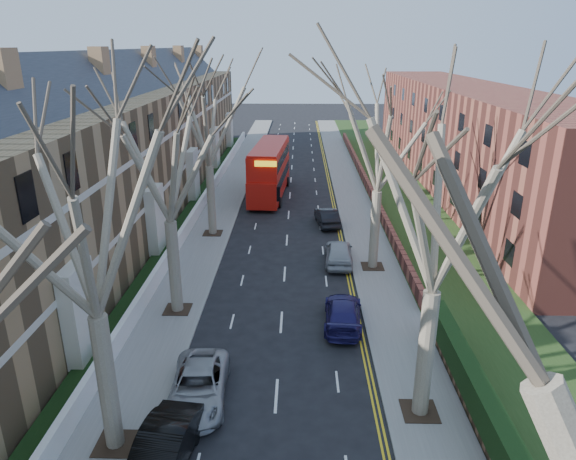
{
  "coord_description": "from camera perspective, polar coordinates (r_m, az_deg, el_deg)",
  "views": [
    {
      "loc": [
        0.88,
        -8.67,
        13.76
      ],
      "look_at": [
        0.23,
        20.23,
        3.26
      ],
      "focal_mm": 32.0,
      "sensor_mm": 36.0,
      "label": 1
    }
  ],
  "objects": [
    {
      "name": "pavement_left",
      "position": [
        50.08,
        -6.68,
        3.95
      ],
      "size": [
        3.0,
        102.0,
        0.12
      ],
      "primitive_type": "cube",
      "color": "slate",
      "rests_on": "ground"
    },
    {
      "name": "pavement_right",
      "position": [
        49.87,
        7.14,
        3.86
      ],
      "size": [
        3.0,
        102.0,
        0.12
      ],
      "primitive_type": "cube",
      "color": "slate",
      "rests_on": "ground"
    },
    {
      "name": "terrace_left",
      "position": [
        43.04,
        -18.65,
        7.9
      ],
      "size": [
        9.7,
        78.0,
        13.6
      ],
      "color": "olive",
      "rests_on": "ground"
    },
    {
      "name": "flats_right",
      "position": [
        54.97,
        19.1,
        9.7
      ],
      "size": [
        13.97,
        54.0,
        10.0
      ],
      "color": "brown",
      "rests_on": "ground"
    },
    {
      "name": "front_wall_left",
      "position": [
        42.65,
        -10.33,
        1.69
      ],
      "size": [
        0.3,
        78.0,
        1.0
      ],
      "color": "white",
      "rests_on": "ground"
    },
    {
      "name": "grass_verge_right",
      "position": [
        50.5,
        12.24,
        3.87
      ],
      "size": [
        6.0,
        102.0,
        0.06
      ],
      "color": "#213C15",
      "rests_on": "ground"
    },
    {
      "name": "tree_left_mid",
      "position": [
        16.62,
        -22.14,
        3.82
      ],
      "size": [
        10.5,
        10.5,
        14.71
      ],
      "color": "#6D604E",
      "rests_on": "ground"
    },
    {
      "name": "tree_left_far",
      "position": [
        25.93,
        -13.63,
        9.38
      ],
      "size": [
        10.15,
        10.15,
        14.22
      ],
      "color": "#6D604E",
      "rests_on": "ground"
    },
    {
      "name": "tree_left_dist",
      "position": [
        37.49,
        -9.08,
        13.29
      ],
      "size": [
        10.5,
        10.5,
        14.71
      ],
      "color": "#6D604E",
      "rests_on": "ground"
    },
    {
      "name": "tree_right_mid",
      "position": [
        17.86,
        16.98,
        5.47
      ],
      "size": [
        10.5,
        10.5,
        14.71
      ],
      "color": "#6D604E",
      "rests_on": "ground"
    },
    {
      "name": "tree_right_far",
      "position": [
        31.38,
        10.31,
        11.37
      ],
      "size": [
        10.15,
        10.15,
        14.22
      ],
      "color": "#6D604E",
      "rests_on": "ground"
    },
    {
      "name": "double_decker_bus",
      "position": [
        48.96,
        -2.04,
        6.52
      ],
      "size": [
        3.54,
        11.78,
        4.84
      ],
      "rotation": [
        0.0,
        0.0,
        3.07
      ],
      "color": "#B7150D",
      "rests_on": "ground"
    },
    {
      "name": "car_left_mid",
      "position": [
        19.36,
        -13.87,
        -22.91
      ],
      "size": [
        2.16,
        4.81,
        1.53
      ],
      "primitive_type": "imported",
      "rotation": [
        0.0,
        0.0,
        -0.12
      ],
      "color": "black",
      "rests_on": "ground"
    },
    {
      "name": "car_left_far",
      "position": [
        22.1,
        -9.93,
        -16.68
      ],
      "size": [
        2.5,
        4.98,
        1.35
      ],
      "primitive_type": "imported",
      "rotation": [
        0.0,
        0.0,
        0.05
      ],
      "color": "#949599",
      "rests_on": "ground"
    },
    {
      "name": "car_right_near",
      "position": [
        27.0,
        6.13,
        -9.15
      ],
      "size": [
        2.24,
        4.79,
        1.35
      ],
      "primitive_type": "imported",
      "rotation": [
        0.0,
        0.0,
        3.07
      ],
      "color": "#1C1753",
      "rests_on": "ground"
    },
    {
      "name": "car_right_mid",
      "position": [
        34.18,
        5.67,
        -2.5
      ],
      "size": [
        2.0,
        4.53,
        1.52
      ],
      "primitive_type": "imported",
      "rotation": [
        0.0,
        0.0,
        3.09
      ],
      "color": "#9B9EA3",
      "rests_on": "ground"
    },
    {
      "name": "car_right_far",
      "position": [
        41.37,
        4.35,
        1.49
      ],
      "size": [
        2.0,
        4.33,
        1.38
      ],
      "primitive_type": "imported",
      "rotation": [
        0.0,
        0.0,
        3.27
      ],
      "color": "black",
      "rests_on": "ground"
    }
  ]
}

